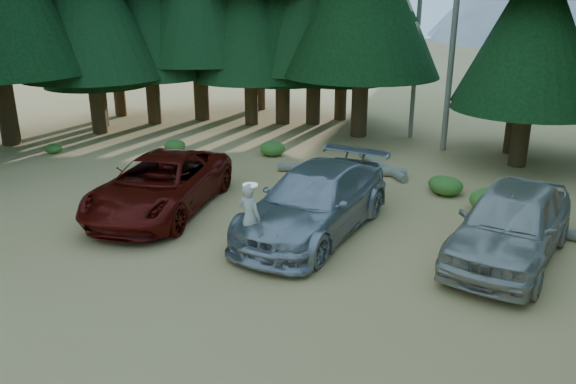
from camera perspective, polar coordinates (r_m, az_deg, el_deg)
name	(u,v)px	position (r m, az deg, el deg)	size (l,w,h in m)	color
ground	(212,287)	(12.88, -7.77, -9.53)	(160.00, 160.00, 0.00)	tan
forest_belt_north	(428,145)	(25.48, 14.06, 4.65)	(36.00, 7.00, 22.00)	black
snag_front	(457,1)	(24.02, 16.77, 18.08)	(0.24, 0.24, 12.00)	#6B6756
snag_back	(418,25)	(26.07, 13.09, 16.20)	(0.20, 0.20, 10.00)	#6B6756
red_pickup	(160,184)	(17.28, -12.85, 0.79)	(2.77, 6.02, 1.67)	#5C0C07
silver_minivan_center	(315,201)	(15.29, 2.73, -0.96)	(2.49, 6.13, 1.78)	#A0A2A7
silver_minivan_right	(511,223)	(14.74, 21.73, -2.97)	(2.21, 5.49, 1.87)	#A9A296
frisbee_player	(250,217)	(13.57, -3.91, -2.57)	(0.65, 0.46, 1.72)	beige
log_left	(342,170)	(20.67, 5.46, 2.29)	(0.34, 0.34, 4.71)	#6B6756
log_mid	(382,166)	(21.44, 9.50, 2.67)	(0.29, 0.29, 3.57)	#6B6756
shrub_far_left	(175,146)	(24.14, -11.42, 4.65)	(0.88, 0.88, 0.48)	#2F5F1C
shrub_left	(273,148)	(23.03, -1.57, 4.44)	(1.04, 1.04, 0.57)	#2F5F1C
shrub_center_left	(324,169)	(20.22, 3.66, 2.36)	(1.11, 1.11, 0.61)	#2F5F1C
shrub_center_right	(441,183)	(19.53, 15.32, 0.88)	(0.88, 0.88, 0.48)	#2F5F1C
shrub_right	(447,186)	(19.12, 15.83, 0.60)	(1.06, 1.06, 0.58)	#2F5F1C
shrub_far_right	(492,201)	(17.93, 20.04, -0.83)	(1.33, 1.33, 0.73)	#2F5F1C
shrub_edge_west	(53,148)	(25.37, -22.76, 4.11)	(0.70, 0.70, 0.39)	#2F5F1C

